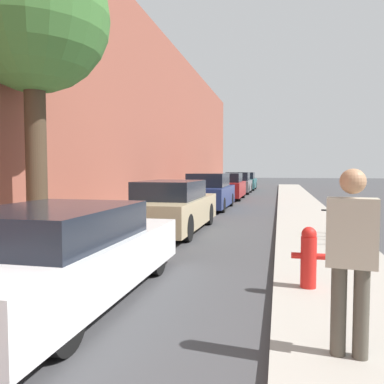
{
  "coord_description": "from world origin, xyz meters",
  "views": [
    {
      "loc": [
        1.97,
        0.88,
        1.74
      ],
      "look_at": [
        -0.29,
        10.93,
        1.12
      ],
      "focal_mm": 36.49,
      "sensor_mm": 36.0,
      "label": 1
    }
  ],
  "objects_px": {
    "fire_hydrant": "(309,256)",
    "parked_car_navy": "(209,192)",
    "parked_car_white": "(60,255)",
    "parked_car_champagne": "(172,207)",
    "parked_car_grey": "(238,183)",
    "parked_car_teal": "(244,182)",
    "pedestrian": "(351,251)",
    "street_tree_near": "(33,18)",
    "bicycle": "(332,223)",
    "parked_car_red": "(226,187)"
  },
  "relations": [
    {
      "from": "parked_car_grey",
      "to": "parked_car_navy",
      "type": "bearing_deg",
      "value": -90.74
    },
    {
      "from": "parked_car_teal",
      "to": "bicycle",
      "type": "height_order",
      "value": "parked_car_teal"
    },
    {
      "from": "street_tree_near",
      "to": "fire_hydrant",
      "type": "height_order",
      "value": "street_tree_near"
    },
    {
      "from": "parked_car_grey",
      "to": "parked_car_champagne",
      "type": "bearing_deg",
      "value": -90.24
    },
    {
      "from": "parked_car_white",
      "to": "bicycle",
      "type": "relative_size",
      "value": 2.73
    },
    {
      "from": "pedestrian",
      "to": "street_tree_near",
      "type": "bearing_deg",
      "value": -26.89
    },
    {
      "from": "parked_car_red",
      "to": "parked_car_grey",
      "type": "height_order",
      "value": "parked_car_grey"
    },
    {
      "from": "parked_car_navy",
      "to": "bicycle",
      "type": "relative_size",
      "value": 2.64
    },
    {
      "from": "parked_car_champagne",
      "to": "pedestrian",
      "type": "xyz_separation_m",
      "value": [
        3.49,
        -6.85,
        0.36
      ]
    },
    {
      "from": "parked_car_white",
      "to": "parked_car_teal",
      "type": "height_order",
      "value": "parked_car_teal"
    },
    {
      "from": "pedestrian",
      "to": "parked_car_teal",
      "type": "bearing_deg",
      "value": -75.74
    },
    {
      "from": "parked_car_champagne",
      "to": "fire_hydrant",
      "type": "relative_size",
      "value": 5.58
    },
    {
      "from": "parked_car_white",
      "to": "parked_car_champagne",
      "type": "relative_size",
      "value": 0.98
    },
    {
      "from": "parked_car_white",
      "to": "parked_car_teal",
      "type": "distance_m",
      "value": 27.46
    },
    {
      "from": "parked_car_teal",
      "to": "fire_hydrant",
      "type": "relative_size",
      "value": 5.04
    },
    {
      "from": "parked_car_grey",
      "to": "bicycle",
      "type": "distance_m",
      "value": 18.22
    },
    {
      "from": "parked_car_navy",
      "to": "pedestrian",
      "type": "relative_size",
      "value": 2.72
    },
    {
      "from": "parked_car_grey",
      "to": "bicycle",
      "type": "height_order",
      "value": "parked_car_grey"
    },
    {
      "from": "parked_car_white",
      "to": "street_tree_near",
      "type": "distance_m",
      "value": 5.53
    },
    {
      "from": "parked_car_white",
      "to": "parked_car_teal",
      "type": "xyz_separation_m",
      "value": [
        0.02,
        27.46,
        0.07
      ]
    },
    {
      "from": "parked_car_navy",
      "to": "parked_car_grey",
      "type": "bearing_deg",
      "value": 89.26
    },
    {
      "from": "pedestrian",
      "to": "parked_car_champagne",
      "type": "bearing_deg",
      "value": -55.56
    },
    {
      "from": "parked_car_red",
      "to": "fire_hydrant",
      "type": "height_order",
      "value": "parked_car_red"
    },
    {
      "from": "parked_car_white",
      "to": "pedestrian",
      "type": "distance_m",
      "value": 3.61
    },
    {
      "from": "parked_car_white",
      "to": "parked_car_grey",
      "type": "relative_size",
      "value": 1.12
    },
    {
      "from": "parked_car_teal",
      "to": "parked_car_red",
      "type": "bearing_deg",
      "value": -90.72
    },
    {
      "from": "parked_car_red",
      "to": "parked_car_grey",
      "type": "bearing_deg",
      "value": 88.8
    },
    {
      "from": "parked_car_champagne",
      "to": "pedestrian",
      "type": "height_order",
      "value": "pedestrian"
    },
    {
      "from": "parked_car_white",
      "to": "parked_car_navy",
      "type": "relative_size",
      "value": 1.03
    },
    {
      "from": "parked_car_teal",
      "to": "fire_hydrant",
      "type": "distance_m",
      "value": 26.77
    },
    {
      "from": "parked_car_champagne",
      "to": "parked_car_navy",
      "type": "distance_m",
      "value": 6.19
    },
    {
      "from": "parked_car_red",
      "to": "parked_car_teal",
      "type": "relative_size",
      "value": 0.96
    },
    {
      "from": "fire_hydrant",
      "to": "parked_car_navy",
      "type": "bearing_deg",
      "value": 106.83
    },
    {
      "from": "parked_car_navy",
      "to": "street_tree_near",
      "type": "bearing_deg",
      "value": -102.73
    },
    {
      "from": "parked_car_champagne",
      "to": "fire_hydrant",
      "type": "height_order",
      "value": "parked_car_champagne"
    },
    {
      "from": "parked_car_champagne",
      "to": "parked_car_teal",
      "type": "height_order",
      "value": "parked_car_teal"
    },
    {
      "from": "pedestrian",
      "to": "parked_car_red",
      "type": "bearing_deg",
      "value": -71.7
    },
    {
      "from": "pedestrian",
      "to": "bicycle",
      "type": "height_order",
      "value": "pedestrian"
    },
    {
      "from": "parked_car_red",
      "to": "fire_hydrant",
      "type": "distance_m",
      "value": 16.8
    },
    {
      "from": "parked_car_red",
      "to": "parked_car_grey",
      "type": "distance_m",
      "value": 5.31
    },
    {
      "from": "parked_car_grey",
      "to": "bicycle",
      "type": "bearing_deg",
      "value": -77.3
    },
    {
      "from": "parked_car_white",
      "to": "parked_car_teal",
      "type": "relative_size",
      "value": 1.08
    },
    {
      "from": "parked_car_red",
      "to": "parked_car_teal",
      "type": "bearing_deg",
      "value": 89.28
    },
    {
      "from": "parked_car_champagne",
      "to": "parked_car_navy",
      "type": "height_order",
      "value": "parked_car_navy"
    },
    {
      "from": "street_tree_near",
      "to": "parked_car_red",
      "type": "bearing_deg",
      "value": 81.79
    },
    {
      "from": "parked_car_teal",
      "to": "street_tree_near",
      "type": "xyz_separation_m",
      "value": [
        -2.23,
        -24.69,
        4.17
      ]
    },
    {
      "from": "parked_car_navy",
      "to": "parked_car_grey",
      "type": "height_order",
      "value": "parked_car_navy"
    },
    {
      "from": "parked_car_navy",
      "to": "pedestrian",
      "type": "bearing_deg",
      "value": -74.74
    },
    {
      "from": "parked_car_teal",
      "to": "pedestrian",
      "type": "height_order",
      "value": "pedestrian"
    },
    {
      "from": "parked_car_red",
      "to": "pedestrian",
      "type": "distance_m",
      "value": 18.77
    }
  ]
}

